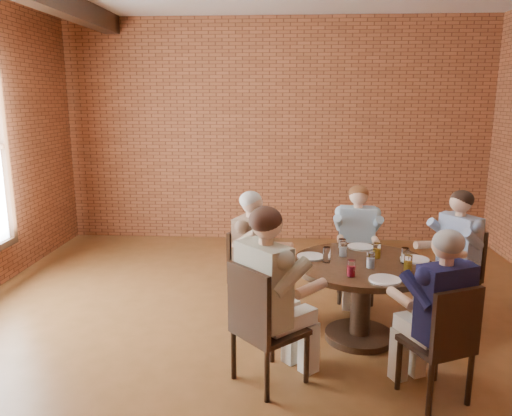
# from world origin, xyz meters

# --- Properties ---
(floor) EXTENTS (7.00, 7.00, 0.00)m
(floor) POSITION_xyz_m (0.00, 0.00, 0.00)
(floor) COLOR brown
(floor) RESTS_ON ground
(wall_back) EXTENTS (7.00, 0.00, 7.00)m
(wall_back) POSITION_xyz_m (0.00, 3.50, 1.70)
(wall_back) COLOR brown
(wall_back) RESTS_ON ground
(wall_front) EXTENTS (7.00, 0.00, 7.00)m
(wall_front) POSITION_xyz_m (0.00, -3.50, 1.70)
(wall_front) COLOR brown
(wall_front) RESTS_ON ground
(dining_table) EXTENTS (1.27, 1.27, 0.75)m
(dining_table) POSITION_xyz_m (0.87, 0.10, 0.53)
(dining_table) COLOR black
(dining_table) RESTS_ON floor
(chair_a) EXTENTS (0.57, 0.57, 0.93)m
(chair_a) POSITION_xyz_m (1.93, 0.67, 0.51)
(chair_a) COLOR black
(chair_a) RESTS_ON floor
(diner_a) EXTENTS (0.81, 0.76, 1.32)m
(diner_a) POSITION_xyz_m (1.85, 0.63, 0.66)
(diner_a) COLOR #385491
(diner_a) RESTS_ON floor
(chair_b) EXTENTS (0.43, 0.43, 0.91)m
(chair_b) POSITION_xyz_m (0.96, 1.13, 0.50)
(chair_b) COLOR black
(chair_b) RESTS_ON floor
(diner_b) EXTENTS (0.55, 0.65, 1.28)m
(diner_b) POSITION_xyz_m (0.95, 1.05, 0.64)
(diner_b) COLOR #91AAB9
(diner_b) RESTS_ON floor
(chair_c) EXTENTS (0.54, 0.54, 0.93)m
(chair_c) POSITION_xyz_m (-0.21, 0.52, 0.50)
(chair_c) COLOR black
(chair_c) RESTS_ON floor
(diner_c) EXTENTS (0.78, 0.71, 1.31)m
(diner_c) POSITION_xyz_m (-0.14, 0.49, 0.66)
(diner_c) COLOR brown
(diner_c) RESTS_ON floor
(chair_d) EXTENTS (0.66, 0.66, 0.99)m
(chair_d) POSITION_xyz_m (-0.02, -0.72, 0.53)
(chair_d) COLOR black
(chair_d) RESTS_ON floor
(diner_d) EXTENTS (0.92, 0.91, 1.42)m
(diner_d) POSITION_xyz_m (0.06, -0.65, 0.71)
(diner_d) COLOR #C7AD9C
(diner_d) RESTS_ON floor
(chair_e) EXTENTS (0.55, 0.55, 0.92)m
(chair_e) POSITION_xyz_m (1.32, -0.88, 0.50)
(chair_e) COLOR black
(chair_e) RESTS_ON floor
(diner_e) EXTENTS (0.73, 0.79, 1.31)m
(diner_e) POSITION_xyz_m (1.28, -0.81, 0.65)
(diner_e) COLOR #15153C
(diner_e) RESTS_ON floor
(plate_a) EXTENTS (0.26, 0.26, 0.01)m
(plate_a) POSITION_xyz_m (1.35, 0.19, 0.76)
(plate_a) COLOR white
(plate_a) RESTS_ON dining_table
(plate_b) EXTENTS (0.26, 0.26, 0.01)m
(plate_b) POSITION_xyz_m (0.92, 0.56, 0.76)
(plate_b) COLOR white
(plate_b) RESTS_ON dining_table
(plate_c) EXTENTS (0.26, 0.26, 0.01)m
(plate_c) POSITION_xyz_m (0.41, 0.22, 0.76)
(plate_c) COLOR white
(plate_c) RESTS_ON dining_table
(plate_d) EXTENTS (0.26, 0.26, 0.01)m
(plate_d) POSITION_xyz_m (0.98, -0.36, 0.76)
(plate_d) COLOR white
(plate_d) RESTS_ON dining_table
(glass_a) EXTENTS (0.07, 0.07, 0.14)m
(glass_a) POSITION_xyz_m (1.24, 0.11, 0.82)
(glass_a) COLOR white
(glass_a) RESTS_ON dining_table
(glass_b) EXTENTS (0.07, 0.07, 0.14)m
(glass_b) POSITION_xyz_m (1.02, 0.24, 0.82)
(glass_b) COLOR white
(glass_b) RESTS_ON dining_table
(glass_c) EXTENTS (0.07, 0.07, 0.14)m
(glass_c) POSITION_xyz_m (0.71, 0.37, 0.82)
(glass_c) COLOR white
(glass_c) RESTS_ON dining_table
(glass_d) EXTENTS (0.07, 0.07, 0.14)m
(glass_d) POSITION_xyz_m (0.71, 0.27, 0.82)
(glass_d) COLOR white
(glass_d) RESTS_ON dining_table
(glass_e) EXTENTS (0.07, 0.07, 0.14)m
(glass_e) POSITION_xyz_m (0.54, 0.08, 0.82)
(glass_e) COLOR white
(glass_e) RESTS_ON dining_table
(glass_f) EXTENTS (0.07, 0.07, 0.14)m
(glass_f) POSITION_xyz_m (0.72, -0.27, 0.82)
(glass_f) COLOR white
(glass_f) RESTS_ON dining_table
(glass_g) EXTENTS (0.07, 0.07, 0.14)m
(glass_g) POSITION_xyz_m (0.91, -0.04, 0.82)
(glass_g) COLOR white
(glass_g) RESTS_ON dining_table
(glass_h) EXTENTS (0.07, 0.07, 0.14)m
(glass_h) POSITION_xyz_m (1.22, -0.11, 0.82)
(glass_h) COLOR white
(glass_h) RESTS_ON dining_table
(smartphone) EXTENTS (0.08, 0.15, 0.01)m
(smartphone) POSITION_xyz_m (1.18, -0.25, 0.75)
(smartphone) COLOR black
(smartphone) RESTS_ON dining_table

